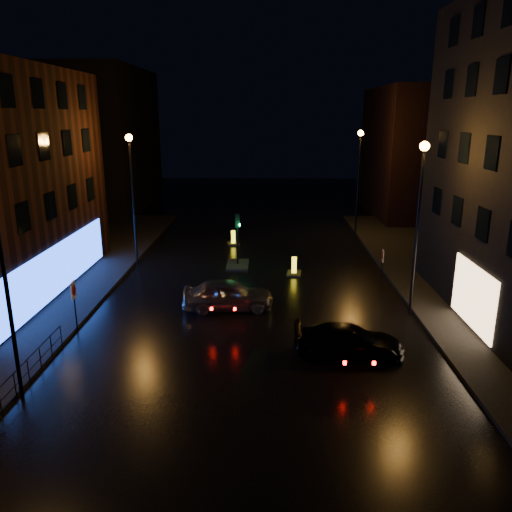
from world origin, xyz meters
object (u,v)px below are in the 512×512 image
(bollard_far, at_px, (233,241))
(road_sign_left, at_px, (74,295))
(traffic_signal, at_px, (238,258))
(silver_hatchback, at_px, (228,295))
(dark_sedan, at_px, (349,341))
(bollard_near, at_px, (294,271))
(road_sign_right, at_px, (383,259))

(bollard_far, relative_size, road_sign_left, 0.57)
(traffic_signal, relative_size, silver_hatchback, 0.76)
(traffic_signal, height_order, dark_sedan, traffic_signal)
(bollard_near, xyz_separation_m, road_sign_right, (4.96, -1.80, 1.31))
(bollard_far, distance_m, road_sign_right, 12.98)
(silver_hatchback, xyz_separation_m, dark_sedan, (5.31, -4.95, -0.12))
(dark_sedan, relative_size, road_sign_left, 1.86)
(traffic_signal, xyz_separation_m, dark_sedan, (5.25, -12.52, 0.15))
(road_sign_left, bearing_deg, silver_hatchback, 19.68)
(dark_sedan, xyz_separation_m, road_sign_right, (3.30, 8.95, 0.90))
(bollard_far, bearing_deg, dark_sedan, -84.28)
(silver_hatchback, height_order, bollard_near, silver_hatchback)
(silver_hatchback, distance_m, road_sign_left, 7.32)
(dark_sedan, height_order, road_sign_left, road_sign_left)
(bollard_near, height_order, road_sign_left, road_sign_left)
(traffic_signal, height_order, bollard_near, traffic_signal)
(traffic_signal, relative_size, road_sign_right, 1.67)
(road_sign_right, bearing_deg, bollard_near, -14.66)
(traffic_signal, xyz_separation_m, bollard_near, (3.59, -1.77, -0.26))
(traffic_signal, height_order, silver_hatchback, traffic_signal)
(silver_hatchback, xyz_separation_m, bollard_far, (-0.59, 13.05, -0.54))
(road_sign_left, bearing_deg, dark_sedan, -13.74)
(silver_hatchback, relative_size, road_sign_right, 2.19)
(road_sign_right, bearing_deg, dark_sedan, 75.03)
(silver_hatchback, relative_size, bollard_near, 3.36)
(dark_sedan, distance_m, road_sign_left, 12.17)
(bollard_far, bearing_deg, bollard_near, -72.14)
(dark_sedan, relative_size, road_sign_right, 2.16)
(traffic_signal, height_order, bollard_far, traffic_signal)
(bollard_near, bearing_deg, road_sign_right, -13.43)
(silver_hatchback, height_order, dark_sedan, silver_hatchback)
(traffic_signal, bearing_deg, silver_hatchback, -90.46)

